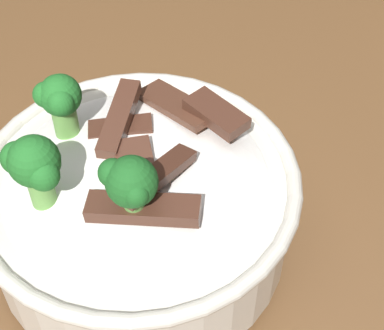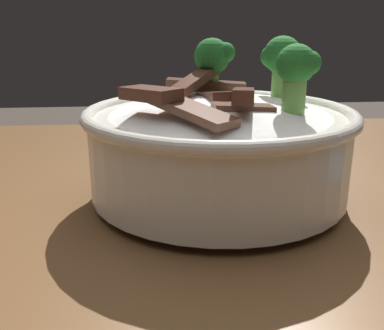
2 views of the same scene
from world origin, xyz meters
name	(u,v)px [view 1 (image 1 of 2)]	position (x,y,z in m)	size (l,w,h in m)	color
dining_table	(201,291)	(0.00, 0.00, 0.63)	(1.15, 0.78, 0.78)	brown
rice_bowl	(137,199)	(0.05, 0.04, 0.84)	(0.25, 0.25, 0.15)	silver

